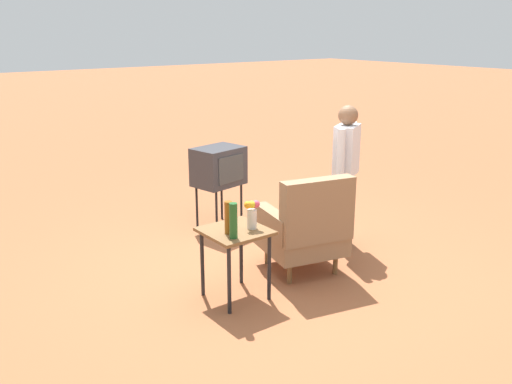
% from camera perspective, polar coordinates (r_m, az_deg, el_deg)
% --- Properties ---
extents(ground_plane, '(60.00, 60.00, 0.00)m').
position_cam_1_polar(ground_plane, '(6.00, 2.37, -7.66)').
color(ground_plane, '#A05B38').
extents(armchair, '(0.92, 0.93, 1.06)m').
position_cam_1_polar(armchair, '(5.70, 5.15, -3.62)').
color(armchair, brown).
rests_on(armchair, ground).
extents(side_table, '(0.56, 0.56, 0.68)m').
position_cam_1_polar(side_table, '(5.13, -2.15, -4.97)').
color(side_table, black).
rests_on(side_table, ground).
extents(tv_on_stand, '(0.67, 0.54, 1.03)m').
position_cam_1_polar(tv_on_stand, '(6.96, -3.85, 2.58)').
color(tv_on_stand, black).
rests_on(tv_on_stand, ground).
extents(person_standing, '(0.51, 0.37, 1.64)m').
position_cam_1_polar(person_standing, '(6.36, 9.18, 2.50)').
color(person_standing, '#2D3347').
rests_on(person_standing, ground).
extents(bottle_wine_green, '(0.07, 0.07, 0.32)m').
position_cam_1_polar(bottle_wine_green, '(4.84, -2.34, -2.97)').
color(bottle_wine_green, '#1E5623').
rests_on(bottle_wine_green, side_table).
extents(bottle_tall_amber, '(0.07, 0.07, 0.30)m').
position_cam_1_polar(bottle_tall_amber, '(4.96, -2.85, -2.64)').
color(bottle_tall_amber, brown).
rests_on(bottle_tall_amber, side_table).
extents(flower_vase, '(0.15, 0.10, 0.27)m').
position_cam_1_polar(flower_vase, '(5.08, -0.42, -2.17)').
color(flower_vase, silver).
rests_on(flower_vase, side_table).
extents(shrub_mid, '(0.46, 0.46, 0.36)m').
position_cam_1_polar(shrub_mid, '(10.21, -4.70, 3.57)').
color(shrub_mid, '#516B38').
rests_on(shrub_mid, ground).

